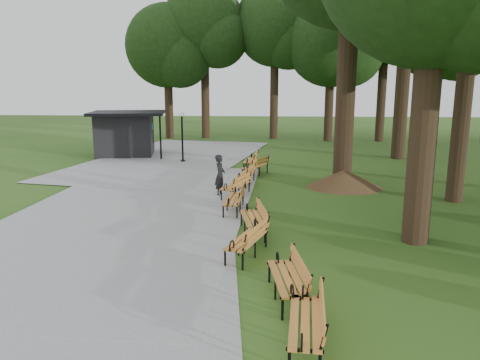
# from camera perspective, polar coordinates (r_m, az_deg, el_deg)

# --- Properties ---
(ground) EXTENTS (100.00, 100.00, 0.00)m
(ground) POSITION_cam_1_polar(r_m,az_deg,el_deg) (12.58, 0.04, -7.71)
(ground) COLOR #2A5117
(ground) RESTS_ON ground
(path) EXTENTS (12.00, 38.00, 0.06)m
(path) POSITION_cam_1_polar(r_m,az_deg,el_deg) (16.14, -13.55, -3.52)
(path) COLOR gray
(path) RESTS_ON ground
(person) EXTENTS (0.45, 0.62, 1.58)m
(person) POSITION_cam_1_polar(r_m,az_deg,el_deg) (17.60, -2.48, 0.60)
(person) COLOR black
(person) RESTS_ON ground
(kiosk) EXTENTS (4.77, 4.33, 2.62)m
(kiosk) POSITION_cam_1_polar(r_m,az_deg,el_deg) (28.30, -14.04, 5.58)
(kiosk) COLOR black
(kiosk) RESTS_ON ground
(lamp_post) EXTENTS (0.32, 0.32, 2.82)m
(lamp_post) POSITION_cam_1_polar(r_m,az_deg,el_deg) (25.23, -7.19, 6.81)
(lamp_post) COLOR black
(lamp_post) RESTS_ON ground
(dirt_mound) EXTENTS (2.61, 2.61, 0.76)m
(dirt_mound) POSITION_cam_1_polar(r_m,az_deg,el_deg) (19.44, 12.77, 0.16)
(dirt_mound) COLOR #47301C
(dirt_mound) RESTS_ON ground
(bench_0) EXTENTS (0.78, 1.94, 0.88)m
(bench_0) POSITION_cam_1_polar(r_m,az_deg,el_deg) (7.86, 8.07, -16.93)
(bench_0) COLOR orange
(bench_0) RESTS_ON ground
(bench_1) EXTENTS (0.92, 1.97, 0.88)m
(bench_1) POSITION_cam_1_polar(r_m,az_deg,el_deg) (9.35, 5.78, -12.00)
(bench_1) COLOR orange
(bench_1) RESTS_ON ground
(bench_2) EXTENTS (1.20, 2.00, 0.88)m
(bench_2) POSITION_cam_1_polar(r_m,az_deg,el_deg) (11.44, 0.84, -7.40)
(bench_2) COLOR orange
(bench_2) RESTS_ON ground
(bench_3) EXTENTS (0.98, 1.99, 0.88)m
(bench_3) POSITION_cam_1_polar(r_m,az_deg,el_deg) (13.15, 1.56, -4.83)
(bench_3) COLOR orange
(bench_3) RESTS_ON ground
(bench_4) EXTENTS (0.74, 1.93, 0.88)m
(bench_4) POSITION_cam_1_polar(r_m,az_deg,el_deg) (15.34, -0.80, -2.40)
(bench_4) COLOR orange
(bench_4) RESTS_ON ground
(bench_5) EXTENTS (1.22, 2.00, 0.88)m
(bench_5) POSITION_cam_1_polar(r_m,az_deg,el_deg) (17.40, -0.54, -0.69)
(bench_5) COLOR orange
(bench_5) RESTS_ON ground
(bench_6) EXTENTS (0.94, 1.98, 0.88)m
(bench_6) POSITION_cam_1_polar(r_m,az_deg,el_deg) (19.41, 0.60, 0.62)
(bench_6) COLOR orange
(bench_6) RESTS_ON ground
(bench_7) EXTENTS (1.40, 1.99, 0.88)m
(bench_7) POSITION_cam_1_polar(r_m,az_deg,el_deg) (21.48, 1.89, 1.70)
(bench_7) COLOR orange
(bench_7) RESTS_ON ground
(bench_8) EXTENTS (0.80, 1.95, 0.88)m
(bench_8) POSITION_cam_1_polar(r_m,az_deg,el_deg) (23.15, 1.30, 2.44)
(bench_8) COLOR orange
(bench_8) RESTS_ON ground
(tree_backdrop) EXTENTS (36.30, 8.59, 16.44)m
(tree_backdrop) POSITION_cam_1_polar(r_m,az_deg,el_deg) (36.40, 14.93, 17.75)
(tree_backdrop) COLOR black
(tree_backdrop) RESTS_ON ground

